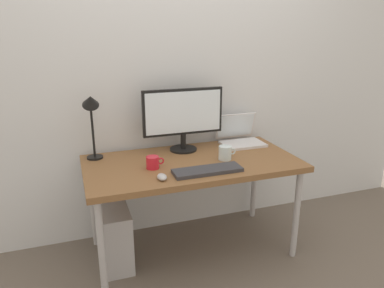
% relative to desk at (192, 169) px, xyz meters
% --- Properties ---
extents(ground_plane, '(6.00, 6.00, 0.00)m').
position_rel_desk_xyz_m(ground_plane, '(0.00, 0.00, -0.64)').
color(ground_plane, '#665B51').
extents(back_wall, '(4.40, 0.04, 2.60)m').
position_rel_desk_xyz_m(back_wall, '(0.00, 0.43, 0.66)').
color(back_wall, silver).
rests_on(back_wall, ground_plane).
extents(desk, '(1.44, 0.73, 0.70)m').
position_rel_desk_xyz_m(desk, '(0.00, 0.00, 0.00)').
color(desk, brown).
rests_on(desk, ground_plane).
extents(monitor, '(0.59, 0.20, 0.46)m').
position_rel_desk_xyz_m(monitor, '(0.01, 0.23, 0.32)').
color(monitor, black).
rests_on(monitor, desk).
extents(laptop, '(0.32, 0.28, 0.22)m').
position_rel_desk_xyz_m(laptop, '(0.48, 0.25, 0.11)').
color(laptop, silver).
rests_on(laptop, desk).
extents(desk_lamp, '(0.11, 0.16, 0.48)m').
position_rel_desk_xyz_m(desk_lamp, '(-0.62, 0.23, 0.40)').
color(desk_lamp, black).
rests_on(desk_lamp, desk).
extents(keyboard, '(0.44, 0.14, 0.02)m').
position_rel_desk_xyz_m(keyboard, '(0.03, -0.23, 0.07)').
color(keyboard, '#333338').
rests_on(keyboard, desk).
extents(mouse, '(0.06, 0.09, 0.03)m').
position_rel_desk_xyz_m(mouse, '(-0.27, -0.25, 0.07)').
color(mouse, '#B2B2B7').
rests_on(mouse, desk).
extents(coffee_mug, '(0.12, 0.08, 0.08)m').
position_rel_desk_xyz_m(coffee_mug, '(-0.28, -0.05, 0.10)').
color(coffee_mug, red).
rests_on(coffee_mug, desk).
extents(glass_cup, '(0.12, 0.09, 0.10)m').
position_rel_desk_xyz_m(glass_cup, '(0.22, -0.05, 0.11)').
color(glass_cup, silver).
rests_on(glass_cup, desk).
extents(computer_tower, '(0.18, 0.36, 0.42)m').
position_rel_desk_xyz_m(computer_tower, '(-0.54, 0.01, -0.43)').
color(computer_tower, '#B2B2B7').
rests_on(computer_tower, ground_plane).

